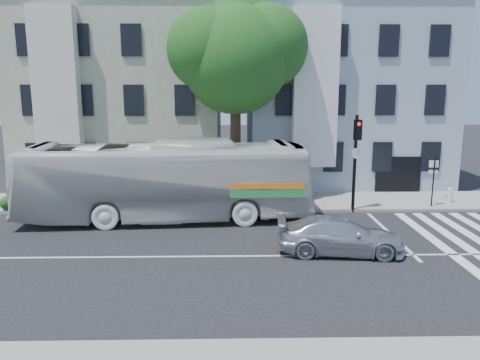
{
  "coord_description": "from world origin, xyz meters",
  "views": [
    {
      "loc": [
        -0.29,
        -16.33,
        6.14
      ],
      "look_at": [
        0.11,
        2.35,
        2.4
      ],
      "focal_mm": 35.0,
      "sensor_mm": 36.0,
      "label": 1
    }
  ],
  "objects_px": {
    "sedan": "(340,235)",
    "fire_hydrant": "(450,195)",
    "bus": "(166,181)",
    "traffic_signal": "(356,151)"
  },
  "relations": [
    {
      "from": "sedan",
      "to": "fire_hydrant",
      "type": "bearing_deg",
      "value": -41.17
    },
    {
      "from": "sedan",
      "to": "fire_hydrant",
      "type": "distance_m",
      "value": 10.25
    },
    {
      "from": "bus",
      "to": "traffic_signal",
      "type": "bearing_deg",
      "value": -87.32
    },
    {
      "from": "bus",
      "to": "sedan",
      "type": "relative_size",
      "value": 2.85
    },
    {
      "from": "bus",
      "to": "sedan",
      "type": "xyz_separation_m",
      "value": [
        7.06,
        -4.66,
        -1.18
      ]
    },
    {
      "from": "fire_hydrant",
      "to": "sedan",
      "type": "bearing_deg",
      "value": -136.53
    },
    {
      "from": "bus",
      "to": "traffic_signal",
      "type": "distance_m",
      "value": 9.19
    },
    {
      "from": "bus",
      "to": "traffic_signal",
      "type": "relative_size",
      "value": 2.78
    },
    {
      "from": "sedan",
      "to": "bus",
      "type": "bearing_deg",
      "value": 61.94
    },
    {
      "from": "bus",
      "to": "sedan",
      "type": "bearing_deg",
      "value": -127.13
    }
  ]
}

